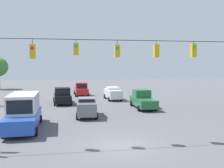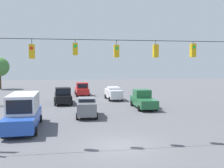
{
  "view_description": "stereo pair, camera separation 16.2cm",
  "coord_description": "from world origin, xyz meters",
  "px_view_note": "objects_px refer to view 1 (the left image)",
  "views": [
    {
      "loc": [
        2.98,
        14.93,
        5.05
      ],
      "look_at": [
        -0.75,
        -7.88,
        3.25
      ],
      "focal_mm": 40.0,
      "sensor_mm": 36.0,
      "label": 1
    },
    {
      "loc": [
        2.82,
        14.95,
        5.05
      ],
      "look_at": [
        -0.75,
        -7.88,
        3.25
      ],
      "focal_mm": 40.0,
      "sensor_mm": 36.0,
      "label": 2
    }
  ],
  "objects_px": {
    "overhead_signal_span": "(118,69)",
    "pickup_truck_red_withflow_deep": "(81,89)",
    "traffic_cone_fourth": "(25,114)",
    "traffic_cone_third": "(21,119)",
    "pickup_truck_black_withflow_far": "(62,96)",
    "traffic_cone_second": "(19,124)",
    "sedan_grey_withflow_mid": "(87,107)",
    "pickup_truck_green_oncoming_far": "(143,100)",
    "traffic_cone_nearest": "(11,131)",
    "box_truck_blue_parked_shoulder": "(24,112)",
    "sedan_white_oncoming_deep": "(113,93)"
  },
  "relations": [
    {
      "from": "overhead_signal_span",
      "to": "pickup_truck_red_withflow_deep",
      "type": "relative_size",
      "value": 4.15
    },
    {
      "from": "traffic_cone_fourth",
      "to": "traffic_cone_third",
      "type": "bearing_deg",
      "value": 90.75
    },
    {
      "from": "pickup_truck_black_withflow_far",
      "to": "traffic_cone_second",
      "type": "height_order",
      "value": "pickup_truck_black_withflow_far"
    },
    {
      "from": "overhead_signal_span",
      "to": "pickup_truck_red_withflow_deep",
      "type": "height_order",
      "value": "overhead_signal_span"
    },
    {
      "from": "overhead_signal_span",
      "to": "sedan_grey_withflow_mid",
      "type": "xyz_separation_m",
      "value": [
        1.59,
        -7.87,
        -3.76
      ]
    },
    {
      "from": "overhead_signal_span",
      "to": "traffic_cone_second",
      "type": "bearing_deg",
      "value": -31.5
    },
    {
      "from": "pickup_truck_green_oncoming_far",
      "to": "traffic_cone_third",
      "type": "bearing_deg",
      "value": 23.19
    },
    {
      "from": "pickup_truck_red_withflow_deep",
      "to": "traffic_cone_nearest",
      "type": "bearing_deg",
      "value": 75.45
    },
    {
      "from": "overhead_signal_span",
      "to": "pickup_truck_green_oncoming_far",
      "type": "relative_size",
      "value": 4.03
    },
    {
      "from": "box_truck_blue_parked_shoulder",
      "to": "traffic_cone_nearest",
      "type": "relative_size",
      "value": 10.95
    },
    {
      "from": "overhead_signal_span",
      "to": "traffic_cone_third",
      "type": "bearing_deg",
      "value": -40.18
    },
    {
      "from": "pickup_truck_red_withflow_deep",
      "to": "traffic_cone_nearest",
      "type": "height_order",
      "value": "pickup_truck_red_withflow_deep"
    },
    {
      "from": "sedan_grey_withflow_mid",
      "to": "pickup_truck_green_oncoming_far",
      "type": "height_order",
      "value": "pickup_truck_green_oncoming_far"
    },
    {
      "from": "overhead_signal_span",
      "to": "sedan_grey_withflow_mid",
      "type": "height_order",
      "value": "overhead_signal_span"
    },
    {
      "from": "pickup_truck_red_withflow_deep",
      "to": "traffic_cone_third",
      "type": "relative_size",
      "value": 8.69
    },
    {
      "from": "sedan_grey_withflow_mid",
      "to": "traffic_cone_third",
      "type": "height_order",
      "value": "sedan_grey_withflow_mid"
    },
    {
      "from": "traffic_cone_fourth",
      "to": "sedan_white_oncoming_deep",
      "type": "bearing_deg",
      "value": -134.98
    },
    {
      "from": "traffic_cone_nearest",
      "to": "traffic_cone_third",
      "type": "height_order",
      "value": "same"
    },
    {
      "from": "box_truck_blue_parked_shoulder",
      "to": "traffic_cone_fourth",
      "type": "relative_size",
      "value": 10.95
    },
    {
      "from": "traffic_cone_nearest",
      "to": "traffic_cone_third",
      "type": "distance_m",
      "value": 3.95
    },
    {
      "from": "sedan_white_oncoming_deep",
      "to": "box_truck_blue_parked_shoulder",
      "type": "relative_size",
      "value": 0.7
    },
    {
      "from": "overhead_signal_span",
      "to": "pickup_truck_red_withflow_deep",
      "type": "distance_m",
      "value": 25.19
    },
    {
      "from": "box_truck_blue_parked_shoulder",
      "to": "traffic_cone_second",
      "type": "distance_m",
      "value": 1.18
    },
    {
      "from": "traffic_cone_fourth",
      "to": "overhead_signal_span",
      "type": "bearing_deg",
      "value": 130.54
    },
    {
      "from": "box_truck_blue_parked_shoulder",
      "to": "traffic_cone_second",
      "type": "xyz_separation_m",
      "value": [
        0.43,
        -0.29,
        -1.06
      ]
    },
    {
      "from": "sedan_grey_withflow_mid",
      "to": "box_truck_blue_parked_shoulder",
      "type": "xyz_separation_m",
      "value": [
        5.18,
        3.76,
        0.39
      ]
    },
    {
      "from": "pickup_truck_green_oncoming_far",
      "to": "traffic_cone_third",
      "type": "relative_size",
      "value": 8.94
    },
    {
      "from": "pickup_truck_red_withflow_deep",
      "to": "sedan_white_oncoming_deep",
      "type": "xyz_separation_m",
      "value": [
        -4.32,
        5.82,
        -0.01
      ]
    },
    {
      "from": "overhead_signal_span",
      "to": "pickup_truck_black_withflow_far",
      "type": "bearing_deg",
      "value": -75.66
    },
    {
      "from": "pickup_truck_red_withflow_deep",
      "to": "traffic_cone_third",
      "type": "xyz_separation_m",
      "value": [
        5.96,
        18.6,
        -0.67
      ]
    },
    {
      "from": "pickup_truck_red_withflow_deep",
      "to": "traffic_cone_nearest",
      "type": "relative_size",
      "value": 8.69
    },
    {
      "from": "pickup_truck_red_withflow_deep",
      "to": "traffic_cone_second",
      "type": "xyz_separation_m",
      "value": [
        5.73,
        20.46,
        -0.67
      ]
    },
    {
      "from": "pickup_truck_green_oncoming_far",
      "to": "traffic_cone_fourth",
      "type": "distance_m",
      "value": 12.95
    },
    {
      "from": "box_truck_blue_parked_shoulder",
      "to": "pickup_truck_green_oncoming_far",
      "type": "relative_size",
      "value": 1.23
    },
    {
      "from": "sedan_white_oncoming_deep",
      "to": "sedan_grey_withflow_mid",
      "type": "xyz_separation_m",
      "value": [
        4.45,
        11.17,
        0.0
      ]
    },
    {
      "from": "pickup_truck_red_withflow_deep",
      "to": "overhead_signal_span",
      "type": "bearing_deg",
      "value": 93.37
    },
    {
      "from": "pickup_truck_black_withflow_far",
      "to": "pickup_truck_green_oncoming_far",
      "type": "xyz_separation_m",
      "value": [
        -9.35,
        4.81,
        -0.0
      ]
    },
    {
      "from": "sedan_white_oncoming_deep",
      "to": "traffic_cone_third",
      "type": "bearing_deg",
      "value": 51.16
    },
    {
      "from": "sedan_white_oncoming_deep",
      "to": "traffic_cone_second",
      "type": "bearing_deg",
      "value": 55.51
    },
    {
      "from": "traffic_cone_third",
      "to": "pickup_truck_black_withflow_far",
      "type": "bearing_deg",
      "value": -107.5
    },
    {
      "from": "traffic_cone_second",
      "to": "sedan_white_oncoming_deep",
      "type": "bearing_deg",
      "value": -124.49
    },
    {
      "from": "traffic_cone_second",
      "to": "traffic_cone_third",
      "type": "relative_size",
      "value": 1.0
    },
    {
      "from": "pickup_truck_red_withflow_deep",
      "to": "pickup_truck_black_withflow_far",
      "type": "bearing_deg",
      "value": 71.89
    },
    {
      "from": "sedan_grey_withflow_mid",
      "to": "traffic_cone_nearest",
      "type": "xyz_separation_m",
      "value": [
        5.73,
        5.55,
        -0.67
      ]
    },
    {
      "from": "pickup_truck_black_withflow_far",
      "to": "traffic_cone_nearest",
      "type": "xyz_separation_m",
      "value": [
        3.1,
        14.14,
        -0.67
      ]
    },
    {
      "from": "traffic_cone_nearest",
      "to": "traffic_cone_third",
      "type": "relative_size",
      "value": 1.0
    },
    {
      "from": "box_truck_blue_parked_shoulder",
      "to": "traffic_cone_third",
      "type": "distance_m",
      "value": 2.49
    },
    {
      "from": "sedan_grey_withflow_mid",
      "to": "traffic_cone_nearest",
      "type": "height_order",
      "value": "sedan_grey_withflow_mid"
    },
    {
      "from": "box_truck_blue_parked_shoulder",
      "to": "traffic_cone_fourth",
      "type": "height_order",
      "value": "box_truck_blue_parked_shoulder"
    },
    {
      "from": "pickup_truck_black_withflow_far",
      "to": "traffic_cone_second",
      "type": "relative_size",
      "value": 8.82
    }
  ]
}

